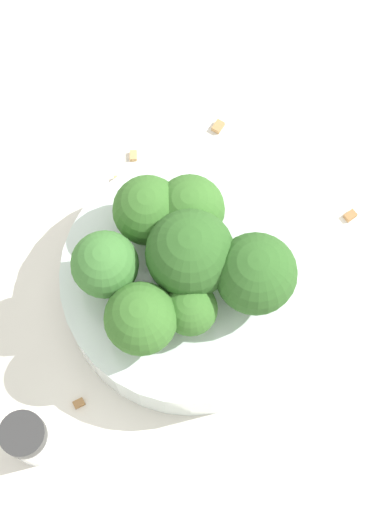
{
  "coord_description": "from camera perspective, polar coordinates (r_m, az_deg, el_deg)",
  "views": [
    {
      "loc": [
        0.19,
        -0.0,
        0.61
      ],
      "look_at": [
        0.0,
        0.0,
        0.08
      ],
      "focal_mm": 60.0,
      "sensor_mm": 36.0,
      "label": 1
    }
  ],
  "objects": [
    {
      "name": "pepper_shaker",
      "position": [
        0.6,
        -10.68,
        -11.92
      ],
      "size": [
        0.03,
        0.03,
        0.06
      ],
      "color": "silver",
      "rests_on": "ground_plane"
    },
    {
      "name": "broccoli_floret_2",
      "position": [
        0.56,
        -5.7,
        -0.59
      ],
      "size": [
        0.05,
        0.05,
        0.06
      ],
      "color": "#84AD66",
      "rests_on": "bowl"
    },
    {
      "name": "broccoli_floret_0",
      "position": [
        0.56,
        -0.49,
        0.19
      ],
      "size": [
        0.06,
        0.06,
        0.07
      ],
      "color": "#8EB770",
      "rests_on": "bowl"
    },
    {
      "name": "broccoli_floret_6",
      "position": [
        0.56,
        4.4,
        -1.22
      ],
      "size": [
        0.05,
        0.05,
        0.07
      ],
      "color": "#7A9E5B",
      "rests_on": "bowl"
    },
    {
      "name": "almond_crumb_4",
      "position": [
        0.67,
        10.65,
        2.74
      ],
      "size": [
        0.01,
        0.01,
        0.01
      ],
      "primitive_type": "cube",
      "rotation": [
        0.0,
        0.0,
        5.35
      ],
      "color": "olive",
      "rests_on": "ground_plane"
    },
    {
      "name": "almond_crumb_1",
      "position": [
        0.62,
        -7.45,
        -9.68
      ],
      "size": [
        0.01,
        0.01,
        0.01
      ],
      "primitive_type": "cube",
      "rotation": [
        0.0,
        0.0,
        5.18
      ],
      "color": "olive",
      "rests_on": "ground_plane"
    },
    {
      "name": "broccoli_floret_1",
      "position": [
        0.58,
        0.47,
        3.11
      ],
      "size": [
        0.05,
        0.05,
        0.05
      ],
      "color": "#8EB770",
      "rests_on": "bowl"
    },
    {
      "name": "broccoli_floret_3",
      "position": [
        0.56,
        -3.29,
        -4.23
      ],
      "size": [
        0.05,
        0.05,
        0.06
      ],
      "color": "#7A9E5B",
      "rests_on": "bowl"
    },
    {
      "name": "almond_crumb_3",
      "position": [
        0.69,
        1.86,
        8.72
      ],
      "size": [
        0.01,
        0.01,
        0.01
      ],
      "primitive_type": "cube",
      "rotation": [
        0.0,
        0.0,
        5.72
      ],
      "color": "#AD7F4C",
      "rests_on": "ground_plane"
    },
    {
      "name": "ground_plane",
      "position": [
        0.64,
        0.0,
        -2.54
      ],
      "size": [
        3.0,
        3.0,
        0.0
      ],
      "primitive_type": "plane",
      "color": "silver"
    },
    {
      "name": "almond_crumb_2",
      "position": [
        0.67,
        -4.74,
        5.11
      ],
      "size": [
        0.01,
        0.01,
        0.01
      ],
      "primitive_type": "cube",
      "rotation": [
        0.0,
        0.0,
        4.68
      ],
      "color": "tan",
      "rests_on": "ground_plane"
    },
    {
      "name": "broccoli_floret_5",
      "position": [
        0.56,
        0.41,
        -3.59
      ],
      "size": [
        0.04,
        0.04,
        0.04
      ],
      "color": "#84AD66",
      "rests_on": "bowl"
    },
    {
      "name": "broccoli_floret_4",
      "position": [
        0.58,
        -2.83,
        3.03
      ],
      "size": [
        0.05,
        0.05,
        0.05
      ],
      "color": "#8EB770",
      "rests_on": "bowl"
    },
    {
      "name": "almond_crumb_0",
      "position": [
        0.68,
        -3.84,
        6.77
      ],
      "size": [
        0.01,
        0.01,
        0.01
      ],
      "primitive_type": "cube",
      "rotation": [
        0.0,
        0.0,
        0.02
      ],
      "color": "tan",
      "rests_on": "ground_plane"
    },
    {
      "name": "bowl",
      "position": [
        0.62,
        0.0,
        -1.87
      ],
      "size": [
        0.18,
        0.18,
        0.05
      ],
      "primitive_type": "cylinder",
      "color": "silver",
      "rests_on": "ground_plane"
    }
  ]
}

